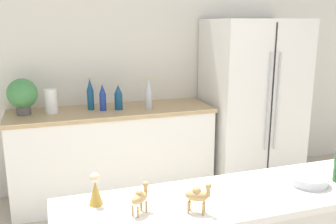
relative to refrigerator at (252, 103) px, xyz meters
name	(u,v)px	position (x,y,z in m)	size (l,w,h in m)	color
wall_back	(135,66)	(-1.17, 0.41, 0.40)	(8.00, 0.06, 2.55)	silver
back_counter	(113,153)	(-1.49, 0.08, -0.43)	(1.96, 0.63, 0.90)	white
refrigerator	(252,103)	(0.00, 0.00, 0.00)	(0.96, 0.76, 1.76)	silver
potted_plant	(22,95)	(-2.29, 0.13, 0.21)	(0.27, 0.27, 0.33)	#595451
paper_towel_roll	(51,101)	(-2.05, 0.12, 0.13)	(0.12, 0.12, 0.22)	white
back_bottle_0	(149,94)	(-1.15, -0.01, 0.17)	(0.07, 0.07, 0.30)	#B2B7BC
back_bottle_1	(90,95)	(-1.69, 0.14, 0.17)	(0.06, 0.06, 0.31)	navy
back_bottle_2	(118,97)	(-1.43, 0.07, 0.14)	(0.08, 0.08, 0.25)	navy
back_bottle_3	(103,98)	(-1.58, 0.07, 0.15)	(0.06, 0.06, 0.26)	navy
fruit_bowl	(309,179)	(-0.86, -2.00, 0.08)	(0.20, 0.20, 0.05)	#B7BABF
camel_figurine	(140,197)	(-1.74, -2.02, 0.13)	(0.10, 0.09, 0.13)	tan
camel_figurine_second	(198,195)	(-1.51, -2.09, 0.14)	(0.11, 0.10, 0.14)	tan
wise_man_figurine_crimson	(95,191)	(-1.91, -1.87, 0.12)	(0.07, 0.07, 0.15)	#B28933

